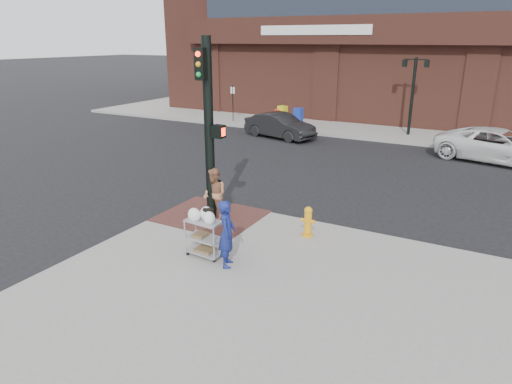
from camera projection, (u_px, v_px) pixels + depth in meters
The scene contains 14 objects.
ground at pixel (211, 236), 12.35m from camera, with size 220.00×220.00×0.00m, color black.
brick_curb_ramp at pixel (211, 216), 13.33m from camera, with size 2.80×2.40×0.01m, color #4B2723.
lamp_post at pixel (413, 88), 23.89m from camera, with size 1.32×0.22×4.00m.
parking_sign at pixel (233, 103), 28.29m from camera, with size 0.05×0.05×2.20m, color black.
traffic_signal_pole at pixel (209, 126), 12.31m from camera, with size 0.61×0.51×5.00m.
woman_blue at pixel (227, 234), 10.18m from camera, with size 0.57×0.37×1.57m, color navy.
pedestrian_tan at pixel (215, 194), 12.82m from camera, with size 0.74×0.57×1.52m, color #A36E4D.
sedan_dark at pixel (280, 126), 24.32m from camera, with size 1.40×4.01×1.32m, color black.
minivan_white at pixel (499, 146), 19.52m from camera, with size 2.35×5.10×1.42m, color white.
utility_cart at pixel (204, 234), 10.71m from camera, with size 0.91×0.56×1.21m.
fire_hydrant at pixel (308, 221), 11.83m from camera, with size 0.39×0.27×0.82m.
newsbox_red at pixel (278, 117), 27.31m from camera, with size 0.39×0.35×0.92m, color red.
newsbox_yellow at pixel (282, 115), 27.23m from camera, with size 0.47×0.43×1.13m, color yellow.
newsbox_blue at pixel (298, 118), 26.46m from camera, with size 0.47×0.43×1.12m, color #1A35AB.
Camera 1 is at (6.54, -9.33, 5.07)m, focal length 32.00 mm.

